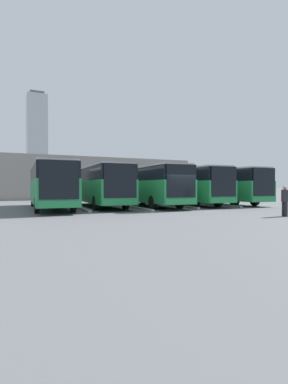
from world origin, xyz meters
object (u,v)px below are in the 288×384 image
Objects in this scene: bus_0 at (219,185)px; bus_1 at (184,185)px; bus_4 at (50,184)px; bus_3 at (99,185)px; pedestrian at (285,200)px; bus_2 at (147,185)px.

bus_0 and bus_1 have the same top height.
bus_4 is at bearing 3.47° from bus_0.
bus_0 is 16.17m from bus_4.
bus_4 is (16.17, 0.16, 0.00)m from bus_0.
bus_3 and bus_4 have the same top height.
bus_1 is at bearing 12.07° from pedestrian.
bus_1 is 12.13m from bus_4.
bus_0 is at bearing 179.76° from bus_3.
bus_0 is 12.14m from bus_3.
bus_3 is 1.00× the size of bus_4.
bus_0 reaches higher than pedestrian.
bus_2 and bus_4 have the same top height.
pedestrian is (5.00, 11.81, -0.92)m from bus_0.
bus_0 is 1.00× the size of bus_4.
bus_0 is 8.09m from bus_2.
bus_0 is at bearing -174.63° from bus_2.
bus_3 is 4.12m from bus_4.
pedestrian is at bearing 69.97° from bus_0.
bus_3 is at bearing -165.54° from bus_4.
pedestrian is (-11.17, 11.65, -0.92)m from bus_4.
bus_3 is at bearing -11.20° from bus_2.
bus_3 is at bearing -0.24° from bus_0.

